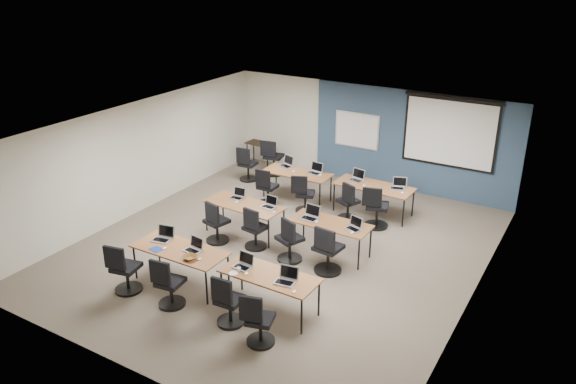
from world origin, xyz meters
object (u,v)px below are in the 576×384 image
Objects in this scene: task_chair_4 at (216,225)px; laptop_10 at (357,178)px; laptop_3 at (286,278)px; task_chair_10 at (348,205)px; training_table_front_left at (180,251)px; laptop_1 at (194,247)px; task_chair_8 at (267,190)px; laptop_0 at (163,236)px; training_table_back_left at (297,174)px; training_table_mid_right at (330,225)px; laptop_5 at (269,204)px; spare_chair_b at (247,167)px; task_chair_2 at (228,305)px; projector_screen at (450,128)px; laptop_7 at (354,226)px; utility_table at (260,146)px; task_chair_7 at (327,253)px; task_chair_11 at (376,210)px; task_chair_3 at (258,324)px; whiteboard at (357,130)px; laptop_4 at (238,195)px; task_chair_0 at (124,272)px; task_chair_5 at (254,232)px; laptop_8 at (287,164)px; task_chair_6 at (289,243)px; training_table_front_right at (269,277)px; laptop_11 at (398,186)px; task_chair_9 at (304,197)px; spare_chair_a at (272,160)px; laptop_9 at (315,171)px; laptop_2 at (244,264)px; task_chair_1 at (168,287)px; laptop_6 at (311,215)px; training_table_mid_left at (244,206)px.

task_chair_4 is 3.78m from laptop_10.
laptop_3 is 0.35× the size of task_chair_10.
training_table_front_left is 5.89× the size of laptop_1.
laptop_1 is at bearing 21.16° from training_table_front_left.
task_chair_8 is 2.15m from task_chair_10.
laptop_0 is 4.54m from task_chair_10.
training_table_back_left is (-0.12, 4.65, -0.00)m from training_table_front_left.
training_table_mid_right is 5.50× the size of laptop_5.
training_table_mid_right is 4.99× the size of laptop_3.
task_chair_10 is 3.62m from spare_chair_b.
task_chair_2 is 1.00× the size of task_chair_10.
projector_screen is at bearing 60.65° from laptop_5.
task_chair_8 reaches higher than laptop_7.
task_chair_8 is 1.17× the size of utility_table.
laptop_10 is (1.40, 4.94, 0.11)m from training_table_front_left.
task_chair_7 is 2.38m from task_chair_11.
projector_screen is at bearing 67.69° from task_chair_3.
whiteboard is 7.68m from task_chair_3.
training_table_mid_right is at bearing 2.61° from laptop_5.
task_chair_10 is at bearing -66.83° from laptop_10.
task_chair_3 is (2.81, -0.94, -0.40)m from laptop_0.
task_chair_0 is at bearing -97.50° from laptop_4.
task_chair_5 is at bearing 26.92° from task_chair_4.
laptop_1 is 0.90× the size of laptop_8.
training_table_back_left is 1.76× the size of task_chair_6.
training_table_front_right is 3.45m from laptop_4.
projector_screen is 5.52m from laptop_4.
task_chair_4 is 4.41m from laptop_11.
task_chair_11 reaches higher than training_table_mid_right.
task_chair_5 is at bearing -92.04° from task_chair_10.
task_chair_9 reaches higher than training_table_front_right.
training_table_front_right is at bearing -19.49° from task_chair_4.
task_chair_3 is at bearing -57.74° from task_chair_10.
task_chair_7 is 5.59m from spare_chair_a.
laptop_7 is (0.90, 3.08, 0.39)m from task_chair_2.
laptop_0 is at bearing -98.85° from laptop_10.
laptop_11 is 4.17m from spare_chair_a.
laptop_9 is (-2.17, 2.40, 0.01)m from laptop_7.
laptop_2 is 1.89m from task_chair_7.
laptop_0 is at bearing -107.74° from laptop_5.
task_chair_1 is 2.59m from task_chair_5.
task_chair_10 is at bearing 59.92° from laptop_5.
task_chair_0 is 1.05× the size of task_chair_3.
projector_screen is 2.43× the size of task_chair_4.
spare_chair_b reaches higher than laptop_4.
laptop_6 is (1.05, -0.05, 0.01)m from laptop_5.
whiteboard is 3.15m from task_chair_11.
training_table_mid_left is at bearing -37.61° from laptop_4.
projector_screen reaches higher than laptop_3.
laptop_11 reaches higher than task_chair_5.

